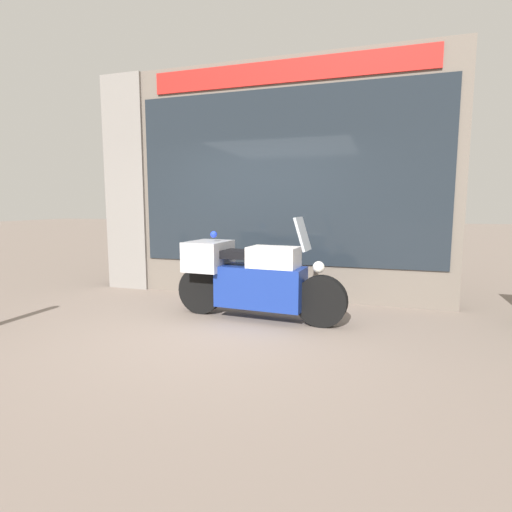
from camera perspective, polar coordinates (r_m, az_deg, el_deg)
The scene contains 4 objects.
ground_plane at distance 4.68m, azimuth -5.64°, elevation -10.75°, with size 60.00×60.00×0.00m, color gray.
shop_building at distance 6.44m, azimuth -1.67°, elevation 10.45°, with size 5.61×0.55×3.58m.
window_display at distance 6.36m, azimuth 4.05°, elevation -1.57°, with size 4.41×0.30×1.94m.
paramedic_motorcycle at distance 5.06m, azimuth -1.11°, elevation -2.83°, with size 2.25×0.66×1.30m.
Camera 1 is at (1.77, -4.08, 1.45)m, focal length 28.00 mm.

